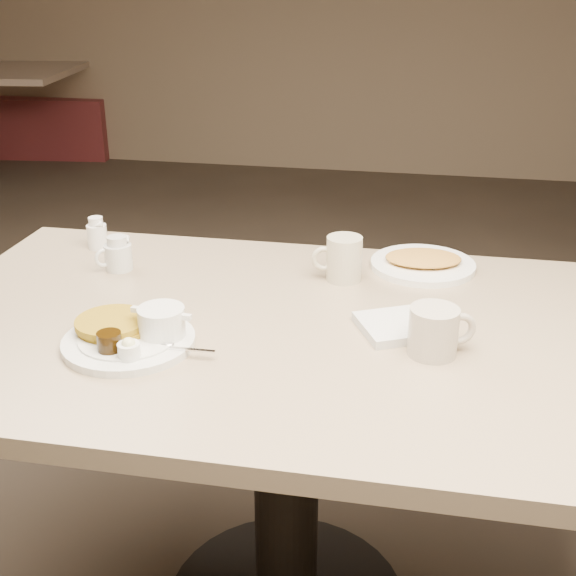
% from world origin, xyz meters
% --- Properties ---
extents(diner_table, '(1.50, 0.90, 0.75)m').
position_xyz_m(diner_table, '(0.00, 0.00, 0.58)').
color(diner_table, tan).
rests_on(diner_table, ground).
extents(main_plate, '(0.31, 0.27, 0.07)m').
position_xyz_m(main_plate, '(-0.26, -0.13, 0.77)').
color(main_plate, white).
rests_on(main_plate, diner_table).
extents(coffee_mug_near, '(0.14, 0.12, 0.09)m').
position_xyz_m(coffee_mug_near, '(0.28, -0.06, 0.80)').
color(coffee_mug_near, beige).
rests_on(coffee_mug_near, diner_table).
extents(napkin, '(0.21, 0.19, 0.02)m').
position_xyz_m(napkin, '(0.23, 0.02, 0.76)').
color(napkin, silver).
rests_on(napkin, diner_table).
extents(coffee_mug_far, '(0.12, 0.09, 0.10)m').
position_xyz_m(coffee_mug_far, '(0.08, 0.25, 0.80)').
color(coffee_mug_far, beige).
rests_on(coffee_mug_far, diner_table).
extents(creamer_left, '(0.09, 0.08, 0.08)m').
position_xyz_m(creamer_left, '(-0.43, 0.21, 0.79)').
color(creamer_left, silver).
rests_on(creamer_left, diner_table).
extents(creamer_right, '(0.06, 0.06, 0.08)m').
position_xyz_m(creamer_right, '(-0.54, 0.33, 0.79)').
color(creamer_right, white).
rests_on(creamer_right, diner_table).
extents(hash_plate, '(0.27, 0.27, 0.04)m').
position_xyz_m(hash_plate, '(0.26, 0.35, 0.76)').
color(hash_plate, white).
rests_on(hash_plate, diner_table).
extents(booth_back_left, '(1.45, 1.65, 1.12)m').
position_xyz_m(booth_back_left, '(-2.80, 4.04, 0.41)').
color(booth_back_left, maroon).
rests_on(booth_back_left, ground).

